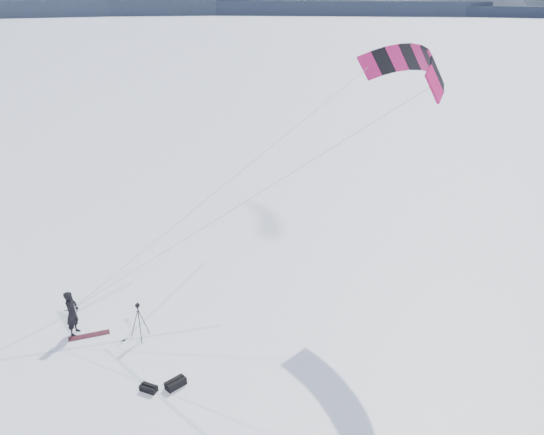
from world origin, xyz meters
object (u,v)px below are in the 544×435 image
object	(u,v)px
snowkiter	(76,333)
tripod	(139,316)
snowboard	(89,335)
gear_bag_b	(149,388)
gear_bag_a	(176,383)

from	to	relation	value
snowkiter	tripod	distance (m)	2.87
snowboard	gear_bag_b	bearing A→B (deg)	-65.89
snowkiter	snowboard	bearing A→B (deg)	-100.31
gear_bag_a	gear_bag_b	size ratio (longest dim) A/B	1.23
tripod	gear_bag_a	distance (m)	3.46
snowboard	tripod	bearing A→B (deg)	-23.08
snowboard	tripod	distance (m)	2.31
snowboard	gear_bag_b	distance (m)	4.37
snowboard	gear_bag_a	size ratio (longest dim) A/B	1.96
snowkiter	tripod	size ratio (longest dim) A/B	1.23
tripod	gear_bag_b	distance (m)	3.29
tripod	gear_bag_a	size ratio (longest dim) A/B	1.96
snowboard	tripod	world-z (taller)	tripod
gear_bag_b	gear_bag_a	bearing A→B (deg)	37.15
tripod	gear_bag_b	bearing A→B (deg)	-120.56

